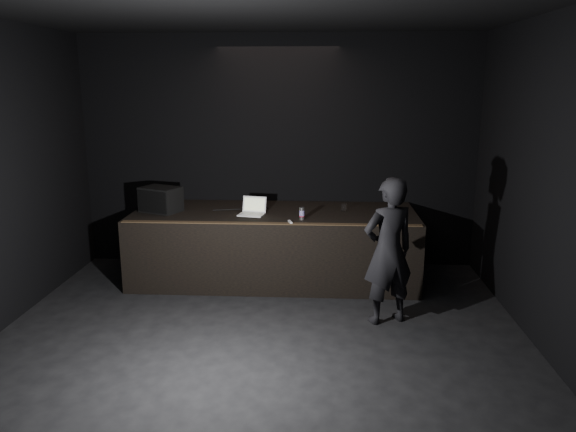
% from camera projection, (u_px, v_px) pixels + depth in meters
% --- Properties ---
extents(ground, '(7.00, 7.00, 0.00)m').
position_uv_depth(ground, '(253.00, 371.00, 5.55)').
color(ground, black).
rests_on(ground, ground).
extents(room_walls, '(6.10, 7.10, 3.52)m').
position_uv_depth(room_walls, '(249.00, 169.00, 5.08)').
color(room_walls, black).
rests_on(room_walls, ground).
extents(stage_riser, '(4.00, 1.50, 1.00)m').
position_uv_depth(stage_riser, '(275.00, 245.00, 8.09)').
color(stage_riser, black).
rests_on(stage_riser, ground).
extents(riser_lip, '(3.92, 0.10, 0.01)m').
position_uv_depth(riser_lip, '(270.00, 223.00, 7.28)').
color(riser_lip, brown).
rests_on(riser_lip, stage_riser).
extents(stage_monitor, '(0.63, 0.56, 0.35)m').
position_uv_depth(stage_monitor, '(160.00, 199.00, 7.92)').
color(stage_monitor, black).
rests_on(stage_monitor, stage_riser).
extents(cable, '(0.79, 0.21, 0.02)m').
position_uv_depth(cable, '(241.00, 209.00, 8.08)').
color(cable, black).
rests_on(cable, stage_riser).
extents(laptop, '(0.39, 0.36, 0.23)m').
position_uv_depth(laptop, '(253.00, 210.00, 7.79)').
color(laptop, white).
rests_on(laptop, stage_riser).
extents(beer_can, '(0.07, 0.07, 0.17)m').
position_uv_depth(beer_can, '(302.00, 214.00, 7.48)').
color(beer_can, silver).
rests_on(beer_can, stage_riser).
extents(plastic_cup, '(0.08, 0.08, 0.10)m').
position_uv_depth(plastic_cup, '(344.00, 207.00, 8.01)').
color(plastic_cup, white).
rests_on(plastic_cup, stage_riser).
extents(wii_remote, '(0.07, 0.15, 0.03)m').
position_uv_depth(wii_remote, '(290.00, 222.00, 7.32)').
color(wii_remote, white).
rests_on(wii_remote, stage_riser).
extents(person, '(0.75, 0.64, 1.75)m').
position_uv_depth(person, '(388.00, 251.00, 6.52)').
color(person, black).
rests_on(person, ground).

